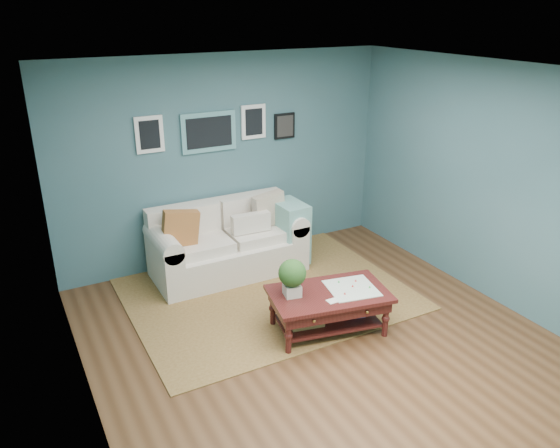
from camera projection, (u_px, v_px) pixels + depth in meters
room_shell at (328, 221)px, 5.09m from camera, size 5.00×5.02×2.70m
area_rug at (266, 293)px, 6.58m from camera, size 3.20×2.56×0.01m
loveseat at (233, 241)px, 6.99m from camera, size 1.96×0.89×1.01m
coffee_table at (323, 299)px, 5.69m from camera, size 1.34×0.94×0.86m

